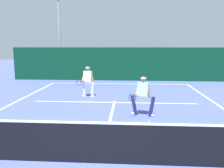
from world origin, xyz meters
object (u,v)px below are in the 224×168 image
(player_near, at_px, (143,94))
(tennis_ball_extra, at_px, (150,122))
(player_far, at_px, (88,80))
(tennis_ball, at_px, (53,92))
(light_pole, at_px, (59,26))

(player_near, bearing_deg, tennis_ball_extra, 120.73)
(player_near, relative_size, player_far, 0.95)
(player_near, relative_size, tennis_ball_extra, 24.11)
(player_far, xyz_separation_m, tennis_ball, (-2.30, 1.02, -0.89))
(tennis_ball, xyz_separation_m, tennis_ball_extra, (5.30, -5.18, 0.00))
(tennis_ball_extra, bearing_deg, player_near, 104.25)
(player_near, xyz_separation_m, player_far, (-2.78, 3.30, 0.05))
(player_far, distance_m, tennis_ball_extra, 5.21)
(player_far, height_order, tennis_ball, player_far)
(player_near, xyz_separation_m, tennis_ball, (-5.08, 4.31, -0.84))
(light_pole, bearing_deg, tennis_ball_extra, -60.36)
(light_pole, bearing_deg, player_near, -59.29)
(tennis_ball, height_order, tennis_ball_extra, same)
(light_pole, bearing_deg, tennis_ball, -77.95)
(player_far, distance_m, tennis_ball, 2.67)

